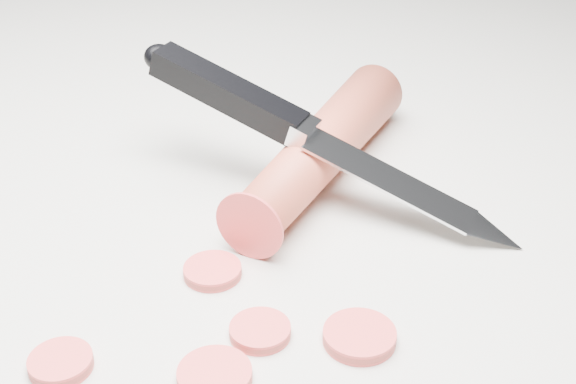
{
  "coord_description": "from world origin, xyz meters",
  "views": [
    {
      "loc": [
        0.08,
        -0.4,
        0.28
      ],
      "look_at": [
        0.05,
        0.03,
        0.02
      ],
      "focal_mm": 50.0,
      "sensor_mm": 36.0,
      "label": 1
    }
  ],
  "objects": [
    {
      "name": "carrot_slice_4",
      "position": [
        -0.05,
        -0.11,
        0.0
      ],
      "size": [
        0.03,
        0.03,
        0.01
      ],
      "primitive_type": "cylinder",
      "color": "#E93838",
      "rests_on": "ground"
    },
    {
      "name": "kitchen_knife",
      "position": [
        0.07,
        0.05,
        0.04
      ],
      "size": [
        0.26,
        0.13,
        0.09
      ],
      "primitive_type": null,
      "color": "silver",
      "rests_on": "ground"
    },
    {
      "name": "carrot_slice_2",
      "position": [
        0.1,
        -0.09,
        0.0
      ],
      "size": [
        0.04,
        0.04,
        0.01
      ],
      "primitive_type": "cylinder",
      "color": "#E93838",
      "rests_on": "ground"
    },
    {
      "name": "carrot_slice_1",
      "position": [
        0.01,
        -0.04,
        0.0
      ],
      "size": [
        0.03,
        0.03,
        0.01
      ],
      "primitive_type": "cylinder",
      "color": "#E93838",
      "rests_on": "ground"
    },
    {
      "name": "carrot_slice_0",
      "position": [
        0.04,
        -0.08,
        0.0
      ],
      "size": [
        0.03,
        0.03,
        0.01
      ],
      "primitive_type": "cylinder",
      "color": "#E93838",
      "rests_on": "ground"
    },
    {
      "name": "carrot",
      "position": [
        0.07,
        0.08,
        0.02
      ],
      "size": [
        0.12,
        0.21,
        0.04
      ],
      "primitive_type": "cylinder",
      "rotation": [
        1.57,
        0.0,
        -0.4
      ],
      "color": "#C5412C",
      "rests_on": "ground"
    },
    {
      "name": "ground",
      "position": [
        0.0,
        0.0,
        0.0
      ],
      "size": [
        2.4,
        2.4,
        0.0
      ],
      "primitive_type": "plane",
      "color": "beige",
      "rests_on": "ground"
    },
    {
      "name": "carrot_slice_3",
      "position": [
        0.02,
        -0.12,
        0.0
      ],
      "size": [
        0.04,
        0.04,
        0.01
      ],
      "primitive_type": "cylinder",
      "color": "#E93838",
      "rests_on": "ground"
    }
  ]
}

